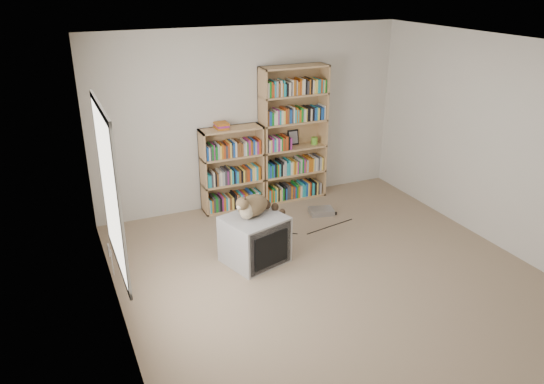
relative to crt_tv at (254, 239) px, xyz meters
name	(u,v)px	position (x,y,z in m)	size (l,w,h in m)	color
floor	(338,283)	(0.65, -0.82, -0.28)	(4.50, 5.00, 0.01)	tan
wall_back	(251,118)	(0.65, 1.68, 0.97)	(4.50, 0.02, 2.50)	beige
wall_left	(114,215)	(-1.60, -0.82, 0.97)	(0.02, 5.00, 2.50)	beige
wall_right	(510,148)	(2.90, -0.82, 0.97)	(0.02, 5.00, 2.50)	beige
ceiling	(351,49)	(0.65, -0.82, 2.22)	(4.50, 5.00, 0.02)	white
window	(110,190)	(-1.59, -0.62, 1.12)	(0.02, 1.22, 1.52)	white
crt_tv	(254,239)	(0.00, 0.00, 0.00)	(0.79, 0.75, 0.56)	#A9A9AC
cat	(258,207)	(0.07, 0.05, 0.37)	(0.73, 0.47, 0.52)	#382917
bookcase_tall	(293,138)	(1.23, 1.54, 0.65)	(0.98, 0.30, 1.96)	tan
bookcase_short	(232,172)	(0.29, 1.54, 0.26)	(0.86, 0.30, 1.19)	tan
book_stack	(221,126)	(0.16, 1.56, 0.95)	(0.19, 0.24, 0.08)	#B14017
green_mug	(314,140)	(1.58, 1.52, 0.57)	(0.10, 0.10, 0.11)	#62A62F
framed_print	(293,137)	(1.28, 1.62, 0.63)	(0.17, 0.01, 0.22)	black
dvd_player	(321,211)	(1.35, 0.83, -0.24)	(0.33, 0.24, 0.08)	#A6A6AB
wall_outlet	(109,250)	(-1.59, 0.34, 0.04)	(0.01, 0.08, 0.13)	silver
floor_cables	(299,231)	(0.82, 0.45, -0.28)	(1.20, 0.70, 0.01)	black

